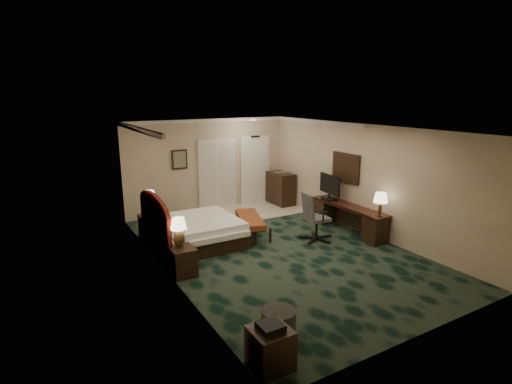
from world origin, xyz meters
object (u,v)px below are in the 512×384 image
desk (348,218)px  tv (330,187)px  bed_bench (250,226)px  minibar (280,188)px  side_table (270,348)px  desk_chair (317,216)px  ottoman (279,322)px  nightstand_near (183,261)px  bed (196,232)px  nightstand_far (151,227)px  lamp_near (179,233)px  lamp_far (150,203)px

desk → tv: bearing=93.2°
bed_bench → minibar: bearing=61.1°
side_table → desk_chair: (3.38, 3.33, 0.32)m
ottoman → minibar: bearing=56.3°
desk → nightstand_near: bearing=-176.1°
bed → bed_bench: 1.38m
nightstand_far → tv: size_ratio=0.68×
ottoman → desk: 4.88m
nightstand_near → lamp_near: size_ratio=0.94×
bed_bench → desk_chair: size_ratio=1.24×
tv → desk: bearing=-79.9°
nightstand_near → minibar: bearing=36.9°
bed → side_table: size_ratio=3.55×
nightstand_near → lamp_near: 0.57m
nightstand_far → ottoman: 4.83m
bed_bench → lamp_far: bearing=173.6°
bed → lamp_near: bearing=-122.5°
side_table → nightstand_near: bearing=90.7°
nightstand_far → minibar: bearing=13.6°
lamp_far → tv: size_ratio=0.70×
lamp_near → minibar: size_ratio=0.58×
nightstand_near → lamp_far: bearing=89.2°
minibar → ottoman: bearing=-123.7°
nightstand_near → ottoman: (0.53, -2.54, -0.09)m
nightstand_near → bed: bearing=59.4°
nightstand_near → lamp_far: lamp_far is taller
side_table → desk_chair: size_ratio=0.46×
lamp_far → nightstand_far: bearing=149.1°
ottoman → desk: (3.95, 2.85, 0.16)m
desk → lamp_near: bearing=-176.8°
nightstand_near → bed_bench: (2.18, 1.25, -0.03)m
bed → nightstand_near: (-0.81, -1.37, -0.02)m
lamp_far → side_table: lamp_far is taller
bed_bench → ottoman: (-1.64, -3.79, -0.06)m
lamp_near → desk: bearing=3.2°
desk → bed_bench: bearing=157.7°
bed → ottoman: size_ratio=3.74×
lamp_near → ottoman: 2.74m
nightstand_far → ottoman: size_ratio=1.16×
bed → lamp_far: lamp_far is taller
nightstand_near → desk_chair: size_ratio=0.47×
desk → minibar: bearing=90.8°
nightstand_far → desk: desk is taller
ottoman → nightstand_far: bearing=96.2°
bed → nightstand_far: size_ratio=3.23×
side_table → desk: desk is taller
bed_bench → desk_chair: 1.65m
bed → nightstand_far: bed is taller
bed_bench → side_table: (-2.14, -4.36, 0.02)m
nightstand_near → side_table: size_ratio=1.03×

